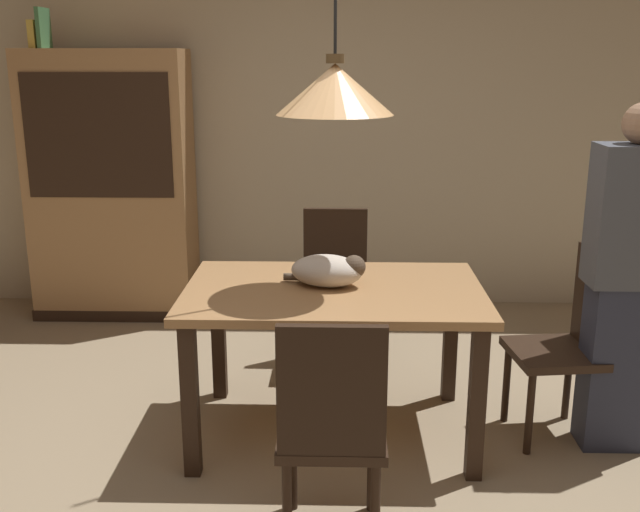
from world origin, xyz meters
name	(u,v)px	position (x,y,z in m)	size (l,w,h in m)	color
ground	(304,499)	(0.00, 0.00, 0.00)	(10.00, 10.00, 0.00)	#998466
back_wall	(320,107)	(0.00, 2.65, 1.45)	(6.40, 0.10, 2.90)	beige
dining_table	(334,308)	(0.12, 0.58, 0.65)	(1.40, 0.90, 0.75)	#A87A4C
chair_far_back	(335,281)	(0.12, 1.46, 0.51)	(0.40, 0.40, 0.93)	black
chair_near_front	(332,424)	(0.12, -0.30, 0.51)	(0.40, 0.40, 0.93)	black
chair_right_side	(571,337)	(1.25, 0.59, 0.51)	(0.44, 0.44, 0.93)	black
cat_sleeping	(329,270)	(0.09, 0.61, 0.83)	(0.40, 0.28, 0.16)	beige
pendant_lamp	(335,89)	(0.12, 0.58, 1.66)	(0.52, 0.52, 1.30)	#E0A86B
hutch_bookcase	(112,191)	(-1.45, 2.32, 0.89)	(1.12, 0.45, 1.85)	#A87A4C
book_yellow_short	(36,34)	(-1.87, 2.32, 1.94)	(0.04, 0.20, 0.18)	gold
book_green_slim	(43,28)	(-1.82, 2.32, 1.98)	(0.03, 0.20, 0.26)	#427A4C
person_standing	(626,282)	(1.44, 0.51, 0.81)	(0.36, 0.22, 1.61)	#2D3347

